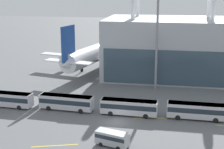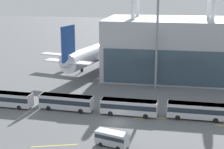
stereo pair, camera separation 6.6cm
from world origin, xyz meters
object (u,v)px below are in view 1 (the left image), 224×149
shuttle_bus_1 (7,98)px  shuttle_bus_3 (129,106)px  shuttle_bus_4 (197,110)px  service_van_foreground (112,138)px  airliner_at_gate_near (93,54)px  floodlight_mast (158,0)px  shuttle_bus_2 (66,101)px

shuttle_bus_1 → shuttle_bus_3: 26.53m
shuttle_bus_1 → shuttle_bus_4: (39.79, -0.13, 0.00)m
shuttle_bus_1 → service_van_foreground: 29.42m
shuttle_bus_3 → airliner_at_gate_near: bearing=116.4°
floodlight_mast → shuttle_bus_2: bearing=-132.7°
shuttle_bus_4 → service_van_foreground: bearing=-132.9°
shuttle_bus_2 → floodlight_mast: size_ratio=0.37×
shuttle_bus_2 → service_van_foreground: (12.34, -14.81, -0.42)m
shuttle_bus_1 → shuttle_bus_4: 39.79m
shuttle_bus_3 → shuttle_bus_4: same height
shuttle_bus_3 → floodlight_mast: bearing=79.8°
shuttle_bus_4 → floodlight_mast: 29.35m
airliner_at_gate_near → shuttle_bus_3: airliner_at_gate_near is taller
shuttle_bus_3 → floodlight_mast: size_ratio=0.37×
shuttle_bus_4 → shuttle_bus_1: bearing=-178.5°
shuttle_bus_1 → shuttle_bus_4: bearing=3.2°
shuttle_bus_2 → floodlight_mast: floodlight_mast is taller
airliner_at_gate_near → shuttle_bus_2: size_ratio=3.21×
shuttle_bus_2 → shuttle_bus_4: size_ratio=1.01×
shuttle_bus_1 → service_van_foreground: shuttle_bus_1 is taller
shuttle_bus_3 → floodlight_mast: (4.23, 19.62, 20.10)m
shuttle_bus_3 → shuttle_bus_1: bearing=-178.8°
shuttle_bus_2 → floodlight_mast: 32.69m
shuttle_bus_1 → floodlight_mast: size_ratio=0.37×
shuttle_bus_3 → floodlight_mast: 28.41m
shuttle_bus_1 → floodlight_mast: floodlight_mast is taller
airliner_at_gate_near → shuttle_bus_3: size_ratio=3.23×
airliner_at_gate_near → shuttle_bus_2: (1.92, -32.66, -3.71)m
shuttle_bus_1 → shuttle_bus_3: same height
airliner_at_gate_near → shuttle_bus_1: (-11.35, -32.99, -3.71)m
shuttle_bus_3 → shuttle_bus_4: 13.27m
shuttle_bus_1 → service_van_foreground: size_ratio=2.00×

